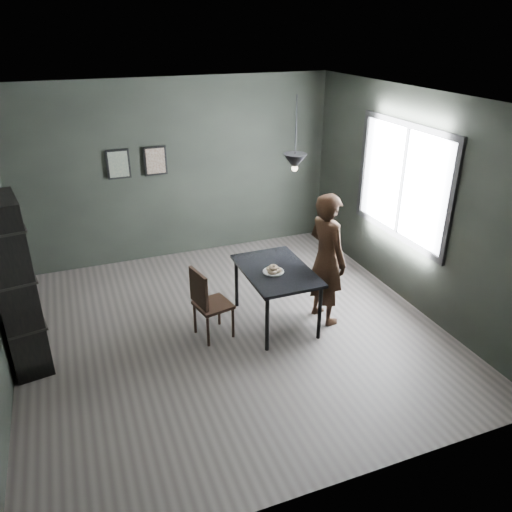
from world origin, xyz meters
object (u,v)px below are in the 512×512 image
object	(u,v)px
white_plate	(273,272)
shelf_unit	(15,288)
cafe_table	(276,275)
woman	(327,259)
pendant_lamp	(295,161)
wood_chair	(207,300)

from	to	relation	value
white_plate	shelf_unit	world-z (taller)	shelf_unit
cafe_table	shelf_unit	bearing A→B (deg)	176.67
woman	white_plate	bearing A→B (deg)	72.68
white_plate	pendant_lamp	xyz separation A→B (m)	(0.32, 0.17, 1.29)
woman	pendant_lamp	distance (m)	1.28
cafe_table	wood_chair	distance (m)	0.92
white_plate	wood_chair	distance (m)	0.87
white_plate	pendant_lamp	size ratio (longest dim) A/B	0.27
shelf_unit	pendant_lamp	distance (m)	3.34
cafe_table	woman	size ratio (longest dim) A/B	0.70
woman	cafe_table	bearing A→B (deg)	65.62
shelf_unit	wood_chair	bearing A→B (deg)	-15.31
wood_chair	pendant_lamp	size ratio (longest dim) A/B	1.06
cafe_table	pendant_lamp	xyz separation A→B (m)	(0.25, 0.10, 1.38)
wood_chair	shelf_unit	world-z (taller)	shelf_unit
white_plate	wood_chair	bearing A→B (deg)	177.45
woman	wood_chair	distance (m)	1.56
cafe_table	wood_chair	world-z (taller)	wood_chair
cafe_table	white_plate	xyz separation A→B (m)	(-0.07, -0.07, 0.08)
white_plate	cafe_table	bearing A→B (deg)	44.98
white_plate	pendant_lamp	world-z (taller)	pendant_lamp
shelf_unit	white_plate	bearing A→B (deg)	-14.38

